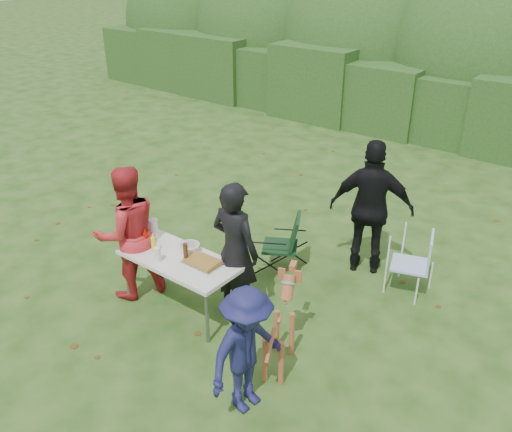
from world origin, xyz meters
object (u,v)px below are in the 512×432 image
Objects in this scene: lawn_chair at (410,262)px; paper_towel_roll at (153,229)px; person_cook at (235,251)px; mustard_bottle at (154,244)px; child at (247,351)px; dog at (279,332)px; folding_table at (180,262)px; ketchup_bottle at (146,240)px; camping_chair at (280,243)px; person_black_puffy at (371,208)px; person_red_jacket at (128,233)px; beer_bottle at (186,253)px.

lawn_chair is 3.32m from paper_towel_roll.
mustard_bottle is at bearing 24.78° from person_cook.
child is 1.38× the size of dog.
folding_table is 0.52m from ketchup_bottle.
person_cook is 2.05× the size of camping_chair.
ketchup_bottle is (-0.14, 0.00, 0.01)m from mustard_bottle.
person_black_puffy reaches higher than ketchup_bottle.
lawn_chair is at bearing 40.59° from ketchup_bottle.
person_red_jacket is at bearing -117.45° from paper_towel_roll.
camping_chair is 0.99× the size of lawn_chair.
beer_bottle is at bearing 119.60° from person_red_jacket.
ketchup_bottle reaches higher than dog.
lawn_chair is (1.49, 1.72, -0.44)m from person_cook.
child reaches higher than paper_towel_roll.
child is at bearing 164.68° from dog.
child is at bearing -24.53° from folding_table.
folding_table is 1.78m from child.
person_red_jacket reaches higher than camping_chair.
mustard_bottle is (-0.91, -0.45, -0.03)m from person_cook.
mustard_bottle is (-1.72, -2.32, -0.11)m from person_black_puffy.
beer_bottle is at bearing 29.13° from lawn_chair.
person_cook is 7.27× the size of beer_bottle.
person_red_jacket is at bearing -171.94° from beer_bottle.
camping_chair is 1.86m from ketchup_bottle.
person_cook is (0.56, 0.37, 0.19)m from folding_table.
person_red_jacket is 8.01× the size of ketchup_bottle.
person_black_puffy is 2.19× the size of lawn_chair.
beer_bottle reaches higher than folding_table.
person_black_puffy is at bearing 46.47° from paper_towel_roll.
folding_table is 2.64m from person_black_puffy.
person_black_puffy reaches higher than person_cook.
folding_table is 1.56m from camping_chair.
person_black_puffy is 1.92× the size of dog.
child is at bearing 72.06° from person_black_puffy.
dog is at bearing 152.53° from person_cook.
mustard_bottle is at bearing -0.08° from ketchup_bottle.
ketchup_bottle is (0.27, 0.05, -0.03)m from person_red_jacket.
lawn_chair is (0.68, -0.15, -0.51)m from person_black_puffy.
mustard_bottle is (-2.40, -2.17, 0.41)m from lawn_chair.
person_red_jacket reaches higher than lawn_chair.
person_cook is at bearing 66.46° from camping_chair.
mustard_bottle is 0.36m from paper_towel_roll.
ketchup_bottle is at bearing 122.01° from person_red_jacket.
folding_table is 0.79× the size of person_black_puffy.
person_black_puffy is at bearing 58.59° from folding_table.
child is at bearing -26.04° from beer_bottle.
person_black_puffy is 2.89m from mustard_bottle.
ketchup_bottle is at bearing -173.03° from beer_bottle.
person_red_jacket is 0.28m from ketchup_bottle.
dog is 2.07m from ketchup_bottle.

